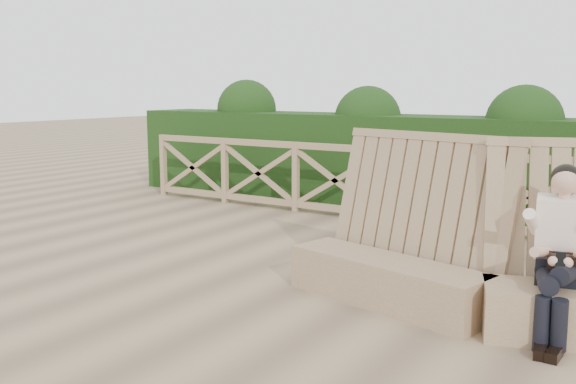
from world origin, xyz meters
The scene contains 5 objects.
ground centered at (0.00, 0.00, 0.00)m, with size 60.00×60.00×0.00m, color brown.
bench centered at (1.84, 0.39, 0.39)m, with size 3.80×1.35×1.55m.
woman centered at (2.37, 0.25, 0.72)m, with size 0.44×0.86×1.36m.
guardrail centered at (0.00, 3.50, 0.55)m, with size 10.10×0.09×1.10m.
hedge centered at (0.00, 4.70, 0.75)m, with size 12.00×1.20×1.50m, color black.
Camera 1 is at (3.26, -4.91, 1.93)m, focal length 40.00 mm.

